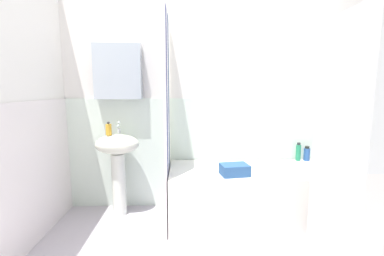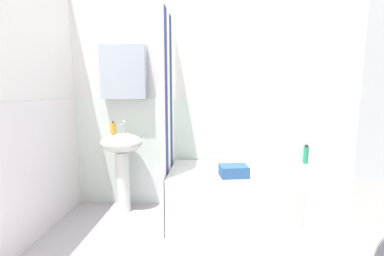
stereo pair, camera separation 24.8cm
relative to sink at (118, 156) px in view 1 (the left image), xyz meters
The scene contains 11 objects.
wall_back_tiled 1.07m from the sink, 14.60° to the left, with size 3.60×0.18×2.40m.
wall_left_tiled 1.04m from the sink, 131.70° to the right, with size 0.07×1.81×2.40m.
sink is the anchor object (origin of this frame).
faucet 0.30m from the sink, 90.00° to the left, with size 0.03×0.12×0.12m.
soap_dispenser 0.29m from the sink, 156.43° to the right, with size 0.06×0.06×0.13m.
bathtub 1.38m from the sink, ahead, with size 1.57×0.71×0.53m, color white.
shower_curtain 0.66m from the sink, 17.41° to the right, with size 0.01×0.71×2.00m.
shampoo_bottle 2.01m from the sink, ahead, with size 0.07×0.07×0.16m.
body_wash_bottle 1.92m from the sink, ahead, with size 0.05×0.05×0.20m.
towel_folded 1.18m from the sink, 17.24° to the right, with size 0.25×0.18×0.10m, color #2D548C.
washer_dryer_stack 2.21m from the sink, 30.48° to the right, with size 0.58×0.60×1.74m.
Camera 1 is at (-0.29, -1.65, 1.29)m, focal length 25.15 mm.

